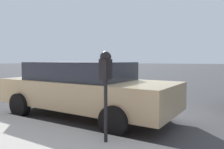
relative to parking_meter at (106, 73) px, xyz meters
The scene contains 3 objects.
ground_plane 2.96m from the parking_meter, 16.52° to the left, with size 220.00×220.00×0.00m, color #424244.
parking_meter is the anchor object (origin of this frame).
car_tan 2.44m from the parking_meter, 47.11° to the left, with size 2.22×4.91×1.48m.
Camera 1 is at (-5.56, -2.70, 1.52)m, focal length 35.00 mm.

